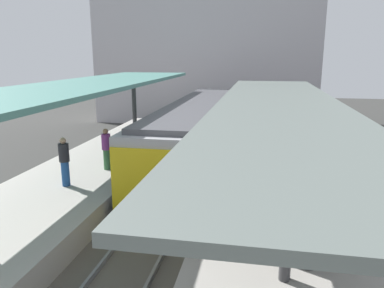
{
  "coord_description": "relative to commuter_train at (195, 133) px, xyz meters",
  "views": [
    {
      "loc": [
        3.16,
        -11.93,
        5.53
      ],
      "look_at": [
        0.07,
        4.63,
        1.48
      ],
      "focal_mm": 34.51,
      "sensor_mm": 36.0,
      "label": 1
    }
  ],
  "objects": [
    {
      "name": "rail_near_side",
      "position": [
        -0.72,
        -5.96,
        -1.46
      ],
      "size": [
        0.08,
        28.0,
        0.14
      ],
      "primitive_type": "cube",
      "color": "slate",
      "rests_on": "track_ballast"
    },
    {
      "name": "platform_left",
      "position": [
        -3.8,
        -5.96,
        -1.23
      ],
      "size": [
        4.4,
        28.0,
        1.0
      ],
      "primitive_type": "cube",
      "color": "#ADA8A0",
      "rests_on": "ground_plane"
    },
    {
      "name": "canopy_right",
      "position": [
        3.8,
        -4.56,
        2.14
      ],
      "size": [
        4.18,
        21.0,
        2.98
      ],
      "color": "#333335",
      "rests_on": "platform_right"
    },
    {
      "name": "rail_far_side",
      "position": [
        0.72,
        -5.96,
        -1.46
      ],
      "size": [
        0.08,
        28.0,
        0.14
      ],
      "primitive_type": "cube",
      "color": "slate",
      "rests_on": "track_ballast"
    },
    {
      "name": "commuter_train",
      "position": [
        0.0,
        0.0,
        0.0
      ],
      "size": [
        2.78,
        15.25,
        3.1
      ],
      "color": "#ADADB2",
      "rests_on": "track_ballast"
    },
    {
      "name": "canopy_left",
      "position": [
        -3.8,
        -4.56,
        2.59
      ],
      "size": [
        4.18,
        21.0,
        3.45
      ],
      "color": "#333335",
      "rests_on": "platform_left"
    },
    {
      "name": "platform_sign",
      "position": [
        3.2,
        -9.92,
        0.9
      ],
      "size": [
        0.9,
        0.08,
        2.21
      ],
      "color": "#262628",
      "rests_on": "platform_right"
    },
    {
      "name": "ground_plane",
      "position": [
        0.0,
        -5.96,
        -1.73
      ],
      "size": [
        80.0,
        80.0,
        0.0
      ],
      "primitive_type": "plane",
      "color": "#383835"
    },
    {
      "name": "litter_bin",
      "position": [
        4.35,
        -10.21,
        -0.33
      ],
      "size": [
        0.44,
        0.44,
        0.8
      ],
      "primitive_type": "cylinder",
      "color": "#2D2D30",
      "rests_on": "platform_right"
    },
    {
      "name": "station_building_backdrop",
      "position": [
        -1.49,
        14.04,
        3.77
      ],
      "size": [
        18.0,
        6.0,
        11.0
      ],
      "primitive_type": "cube",
      "color": "#B7B2B7",
      "rests_on": "ground_plane"
    },
    {
      "name": "platform_right",
      "position": [
        3.8,
        -5.96,
        -1.23
      ],
      "size": [
        4.4,
        28.0,
        1.0
      ],
      "primitive_type": "cube",
      "color": "#ADA8A0",
      "rests_on": "ground_plane"
    },
    {
      "name": "passenger_mid_platform",
      "position": [
        -2.9,
        -4.32,
        0.15
      ],
      "size": [
        0.36,
        0.36,
        1.69
      ],
      "color": "#386B3D",
      "rests_on": "platform_left"
    },
    {
      "name": "track_ballast",
      "position": [
        0.0,
        -5.96,
        -1.63
      ],
      "size": [
        3.2,
        28.0,
        0.2
      ],
      "primitive_type": "cube",
      "color": "#59544C",
      "rests_on": "ground_plane"
    },
    {
      "name": "passenger_near_bench",
      "position": [
        -3.55,
        -6.45,
        0.19
      ],
      "size": [
        0.36,
        0.36,
        1.76
      ],
      "color": "navy",
      "rests_on": "platform_left"
    },
    {
      "name": "platform_bench",
      "position": [
        4.89,
        -8.32,
        -0.26
      ],
      "size": [
        1.4,
        0.41,
        0.86
      ],
      "color": "black",
      "rests_on": "platform_right"
    }
  ]
}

